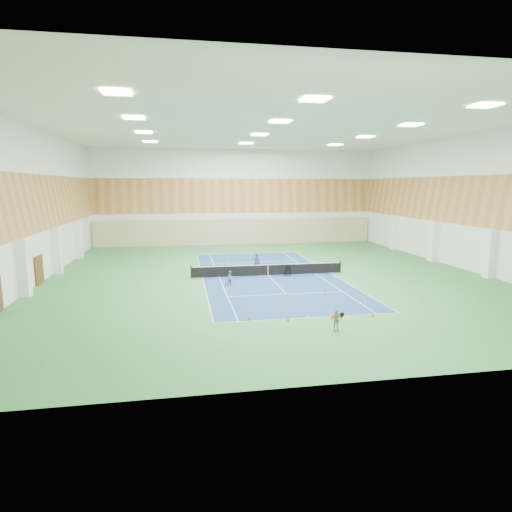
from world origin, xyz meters
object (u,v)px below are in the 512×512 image
(tennis_net, at_px, (268,269))
(child_court, at_px, (231,278))
(child_apron, at_px, (336,320))
(coach, at_px, (257,262))
(ball_cart, at_px, (288,271))

(tennis_net, distance_m, child_court, 4.53)
(child_court, height_order, child_apron, child_apron)
(coach, bearing_deg, ball_cart, 148.91)
(child_apron, bearing_deg, ball_cart, 91.78)
(child_apron, height_order, ball_cart, child_apron)
(child_court, relative_size, child_apron, 0.97)
(coach, relative_size, ball_cart, 1.99)
(ball_cart, bearing_deg, child_apron, -73.42)
(tennis_net, xyz_separation_m, coach, (-0.69, 1.67, 0.29))
(child_court, bearing_deg, child_apron, -98.26)
(tennis_net, bearing_deg, ball_cart, -20.83)
(child_court, height_order, ball_cart, child_court)
(coach, relative_size, child_apron, 1.48)
(ball_cart, bearing_deg, child_court, -135.63)
(coach, distance_m, child_court, 5.36)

